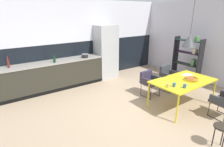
{
  "coord_description": "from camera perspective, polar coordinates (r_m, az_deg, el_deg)",
  "views": [
    {
      "loc": [
        -3.07,
        -2.95,
        2.4
      ],
      "look_at": [
        -0.44,
        0.79,
        0.85
      ],
      "focal_mm": 29.3,
      "sensor_mm": 36.0,
      "label": 1
    }
  ],
  "objects": [
    {
      "name": "back_wall_panel_upper",
      "position": [
        6.73,
        -8.28,
        15.99
      ],
      "size": [
        6.65,
        0.12,
        1.4
      ],
      "primitive_type": "cube",
      "color": "silver",
      "rests_on": "back_wall_splashback_dark"
    },
    {
      "name": "back_wall_splashback_dark",
      "position": [
        6.93,
        -7.74,
        4.35
      ],
      "size": [
        6.65,
        0.12,
        1.4
      ],
      "primitive_type": "cube",
      "color": "black",
      "rests_on": "ground"
    },
    {
      "name": "dining_table",
      "position": [
        5.05,
        21.34,
        -2.42
      ],
      "size": [
        1.66,
        0.96,
        0.73
      ],
      "color": "gold",
      "rests_on": "ground"
    },
    {
      "name": "ground_plane",
      "position": [
        4.88,
        9.8,
        -11.02
      ],
      "size": [
        8.64,
        8.64,
        0.0
      ],
      "primitive_type": "plane",
      "color": "tan"
    },
    {
      "name": "mug_white_ceramic",
      "position": [
        4.43,
        17.09,
        -3.62
      ],
      "size": [
        0.13,
        0.08,
        0.09
      ],
      "color": "gold",
      "rests_on": "dining_table"
    },
    {
      "name": "bottle_spice_small",
      "position": [
        5.82,
        -29.66,
        2.81
      ],
      "size": [
        0.06,
        0.06,
        0.32
      ],
      "color": "maroon",
      "rests_on": "kitchen_counter"
    },
    {
      "name": "mug_short_terracotta",
      "position": [
        4.52,
        18.82,
        -3.35
      ],
      "size": [
        0.12,
        0.07,
        0.1
      ],
      "color": "#335B93",
      "rests_on": "dining_table"
    },
    {
      "name": "bottle_vinegar_dark",
      "position": [
        5.88,
        -17.55,
        4.38
      ],
      "size": [
        0.07,
        0.07,
        0.28
      ],
      "color": "#0F3319",
      "rests_on": "kitchen_counter"
    },
    {
      "name": "armchair_by_stool",
      "position": [
        6.08,
        17.05,
        -0.22
      ],
      "size": [
        0.51,
        0.5,
        0.78
      ],
      "rotation": [
        0.0,
        0.0,
        3.2
      ],
      "color": "#36333B",
      "rests_on": "ground"
    },
    {
      "name": "cooking_pot",
      "position": [
        6.3,
        -8.46,
        5.49
      ],
      "size": [
        0.22,
        0.22,
        0.15
      ],
      "color": "black",
      "rests_on": "kitchen_counter"
    },
    {
      "name": "side_stool",
      "position": [
        3.95,
        31.04,
        -14.56
      ],
      "size": [
        0.28,
        0.28,
        0.46
      ],
      "color": "#2D261E",
      "rests_on": "ground"
    },
    {
      "name": "refrigerator_column",
      "position": [
        6.87,
        -1.88,
        6.72
      ],
      "size": [
        0.76,
        0.6,
        1.95
      ],
      "primitive_type": "cube",
      "color": "#ADAFB2",
      "rests_on": "ground"
    },
    {
      "name": "armchair_corner_seat",
      "position": [
        5.52,
        11.52,
        -1.9
      ],
      "size": [
        0.51,
        0.49,
        0.73
      ],
      "rotation": [
        0.0,
        0.0,
        3.18
      ],
      "color": "#36333B",
      "rests_on": "ground"
    },
    {
      "name": "side_wall_right",
      "position": [
        7.06,
        29.91,
        8.12
      ],
      "size": [
        0.12,
        6.19,
        2.81
      ],
      "primitive_type": "cube",
      "color": "silver",
      "rests_on": "ground"
    },
    {
      "name": "open_book",
      "position": [
        5.49,
        22.47,
        -0.41
      ],
      "size": [
        0.31,
        0.21,
        0.02
      ],
      "color": "white",
      "rests_on": "dining_table"
    },
    {
      "name": "fruit_bowl",
      "position": [
        5.08,
        23.52,
        -1.52
      ],
      "size": [
        0.33,
        0.33,
        0.07
      ],
      "color": "#B2662D",
      "rests_on": "dining_table"
    },
    {
      "name": "open_shelf_unit",
      "position": [
        6.86,
        22.65,
        4.17
      ],
      "size": [
        0.3,
        0.98,
        1.64
      ],
      "rotation": [
        0.0,
        0.0,
        -1.57
      ],
      "color": "black",
      "rests_on": "ground"
    },
    {
      "name": "mug_dark_espresso",
      "position": [
        4.53,
        21.75,
        -3.63
      ],
      "size": [
        0.12,
        0.08,
        0.1
      ],
      "color": "#335B93",
      "rests_on": "dining_table"
    },
    {
      "name": "kitchen_counter",
      "position": [
        6.15,
        -18.31,
        -0.66
      ],
      "size": [
        3.42,
        0.63,
        0.92
      ],
      "color": "#2D2C23",
      "rests_on": "ground"
    },
    {
      "name": "pendant_lamp_over_table_near",
      "position": [
        4.79,
        23.03,
        9.43
      ],
      "size": [
        0.35,
        0.35,
        1.16
      ],
      "color": "black"
    }
  ]
}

